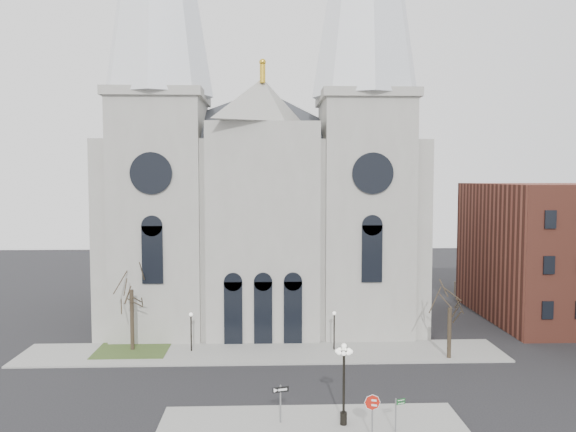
{
  "coord_description": "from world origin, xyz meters",
  "views": [
    {
      "loc": [
        0.44,
        -34.82,
        14.62
      ],
      "look_at": [
        1.98,
        8.0,
        11.69
      ],
      "focal_mm": 35.0,
      "sensor_mm": 36.0,
      "label": 1
    }
  ],
  "objects_px": {
    "stop_sign": "(372,407)",
    "one_way_sign": "(281,397)",
    "street_name_sign": "(397,412)",
    "globe_lamp": "(344,374)"
  },
  "relations": [
    {
      "from": "stop_sign",
      "to": "one_way_sign",
      "type": "relative_size",
      "value": 1.11
    },
    {
      "from": "stop_sign",
      "to": "street_name_sign",
      "type": "height_order",
      "value": "stop_sign"
    },
    {
      "from": "globe_lamp",
      "to": "one_way_sign",
      "type": "height_order",
      "value": "globe_lamp"
    },
    {
      "from": "globe_lamp",
      "to": "one_way_sign",
      "type": "xyz_separation_m",
      "value": [
        -3.69,
        0.42,
        -1.53
      ]
    },
    {
      "from": "globe_lamp",
      "to": "one_way_sign",
      "type": "relative_size",
      "value": 2.14
    },
    {
      "from": "stop_sign",
      "to": "globe_lamp",
      "type": "xyz_separation_m",
      "value": [
        -1.35,
        1.82,
        1.25
      ]
    },
    {
      "from": "globe_lamp",
      "to": "street_name_sign",
      "type": "distance_m",
      "value": 3.62
    },
    {
      "from": "globe_lamp",
      "to": "stop_sign",
      "type": "bearing_deg",
      "value": -53.43
    },
    {
      "from": "stop_sign",
      "to": "one_way_sign",
      "type": "bearing_deg",
      "value": 177.52
    },
    {
      "from": "street_name_sign",
      "to": "one_way_sign",
      "type": "bearing_deg",
      "value": 146.03
    }
  ]
}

